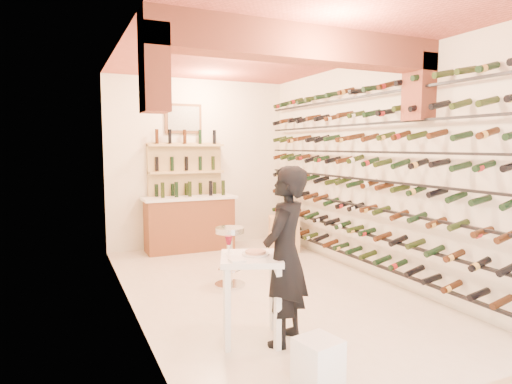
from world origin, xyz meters
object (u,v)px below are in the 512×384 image
white_stool (318,363)px  person (285,256)px  wine_rack (360,173)px  tasting_table (251,271)px  crate_lower (284,242)px  back_counter (190,222)px  chrome_barstool (230,252)px

white_stool → person: person is taller
wine_rack → tasting_table: bearing=-149.8°
person → crate_lower: (1.79, 3.42, -0.71)m
back_counter → tasting_table: back_counter is taller
person → chrome_barstool: person is taller
chrome_barstool → crate_lower: bearing=42.9°
wine_rack → back_counter: wine_rack is taller
back_counter → chrome_barstool: (-0.08, -2.30, -0.06)m
wine_rack → white_stool: wine_rack is taller
tasting_table → chrome_barstool: bearing=97.2°
wine_rack → chrome_barstool: 2.22m
person → crate_lower: size_ratio=3.15×
chrome_barstool → crate_lower: (1.66, 1.54, -0.31)m
person → crate_lower: person is taller
wine_rack → chrome_barstool: (-1.91, 0.35, -1.07)m
back_counter → white_stool: 5.04m
person → chrome_barstool: 1.93m
back_counter → white_stool: bearing=-94.0°
back_counter → white_stool: (-0.35, -5.02, -0.33)m
white_stool → tasting_table: bearing=98.1°
white_stool → person: (0.14, 0.84, 0.67)m
back_counter → white_stool: size_ratio=4.28×
tasting_table → chrome_barstool: 1.77m
tasting_table → crate_lower: size_ratio=1.88×
person → chrome_barstool: (0.13, 1.88, -0.40)m
white_stool → person: bearing=80.6°
white_stool → chrome_barstool: chrome_barstool is taller
crate_lower → tasting_table: bearing=-122.6°
back_counter → crate_lower: (1.58, -0.76, -0.37)m
wine_rack → back_counter: size_ratio=3.35×
wine_rack → crate_lower: wine_rack is taller
wine_rack → crate_lower: size_ratio=10.27×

